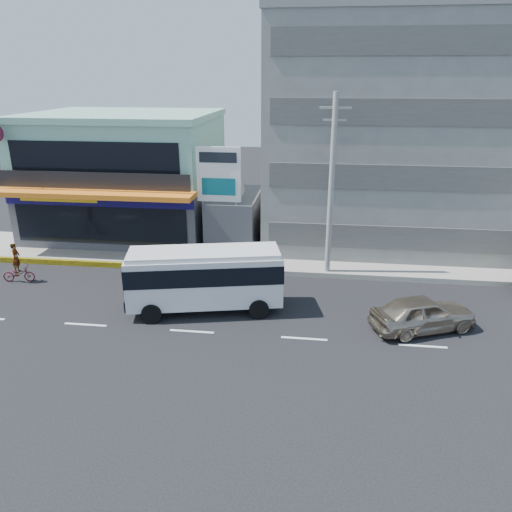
% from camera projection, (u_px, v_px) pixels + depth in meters
% --- Properties ---
extents(ground, '(120.00, 120.00, 0.00)m').
position_uv_depth(ground, '(192.00, 331.00, 22.24)').
color(ground, black).
rests_on(ground, ground).
extents(sidewalk, '(70.00, 5.00, 0.30)m').
position_uv_depth(sidewalk, '(310.00, 260.00, 30.44)').
color(sidewalk, gray).
rests_on(sidewalk, ground).
extents(shop_building, '(12.40, 11.70, 8.00)m').
position_uv_depth(shop_building, '(127.00, 178.00, 34.83)').
color(shop_building, '#3F3E43').
rests_on(shop_building, ground).
extents(concrete_building, '(16.00, 12.00, 14.00)m').
position_uv_depth(concrete_building, '(393.00, 136.00, 32.61)').
color(concrete_building, gray).
rests_on(concrete_building, ground).
extents(gap_structure, '(3.00, 6.00, 3.50)m').
position_uv_depth(gap_structure, '(236.00, 220.00, 32.82)').
color(gap_structure, '#3F3E43').
rests_on(gap_structure, ground).
extents(satellite_dish, '(1.50, 1.50, 0.15)m').
position_uv_depth(satellite_dish, '(233.00, 197.00, 31.26)').
color(satellite_dish, slate).
rests_on(satellite_dish, gap_structure).
extents(billboard, '(2.60, 0.18, 6.90)m').
position_uv_depth(billboard, '(219.00, 181.00, 29.18)').
color(billboard, gray).
rests_on(billboard, ground).
extents(utility_pole_near, '(1.60, 0.30, 10.00)m').
position_uv_depth(utility_pole_near, '(331.00, 187.00, 26.65)').
color(utility_pole_near, '#999993').
rests_on(utility_pole_near, ground).
extents(minibus, '(7.63, 3.90, 3.05)m').
position_uv_depth(minibus, '(205.00, 275.00, 23.69)').
color(minibus, silver).
rests_on(minibus, ground).
extents(sedan, '(5.07, 3.53, 1.60)m').
position_uv_depth(sedan, '(423.00, 314.00, 22.14)').
color(sedan, tan).
rests_on(sedan, ground).
extents(motorcycle_rider, '(1.80, 0.86, 2.22)m').
position_uv_depth(motorcycle_rider, '(18.00, 269.00, 27.36)').
color(motorcycle_rider, '#4C0A13').
rests_on(motorcycle_rider, ground).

